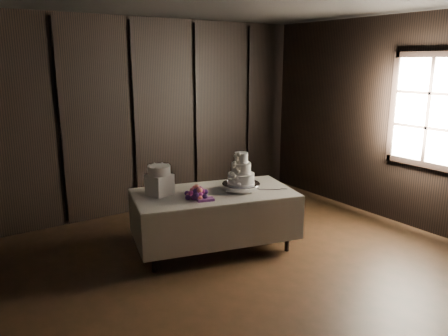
# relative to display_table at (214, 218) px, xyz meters

# --- Properties ---
(room) EXTENTS (6.08, 7.08, 3.08)m
(room) POSITION_rel_display_table_xyz_m (-0.20, -1.56, 1.08)
(room) COLOR black
(room) RESTS_ON ground
(window) EXTENTS (0.06, 1.16, 1.56)m
(window) POSITION_rel_display_table_xyz_m (2.77, -1.06, 1.28)
(window) COLOR black
(window) RESTS_ON room
(display_table) EXTENTS (2.19, 1.51, 0.76)m
(display_table) POSITION_rel_display_table_xyz_m (0.00, 0.00, 0.00)
(display_table) COLOR beige
(display_table) RESTS_ON ground
(cake_stand) EXTENTS (0.63, 0.63, 0.09)m
(cake_stand) POSITION_rel_display_table_xyz_m (0.33, -0.12, 0.39)
(cake_stand) COLOR silver
(cake_stand) RESTS_ON display_table
(wedding_cake) EXTENTS (0.39, 0.33, 0.40)m
(wedding_cake) POSITION_rel_display_table_xyz_m (0.30, -0.14, 0.59)
(wedding_cake) COLOR white
(wedding_cake) RESTS_ON cake_stand
(bouquet) EXTENTS (0.41, 0.48, 0.20)m
(bouquet) POSITION_rel_display_table_xyz_m (-0.32, -0.11, 0.41)
(bouquet) COLOR #C75971
(bouquet) RESTS_ON display_table
(box_pedestal) EXTENTS (0.32, 0.32, 0.25)m
(box_pedestal) POSITION_rel_display_table_xyz_m (-0.60, 0.30, 0.47)
(box_pedestal) COLOR white
(box_pedestal) RESTS_ON display_table
(small_cake) EXTENTS (0.32, 0.32, 0.11)m
(small_cake) POSITION_rel_display_table_xyz_m (-0.60, 0.30, 0.65)
(small_cake) COLOR white
(small_cake) RESTS_ON box_pedestal
(cake_knife) EXTENTS (0.31, 0.24, 0.01)m
(cake_knife) POSITION_rel_display_table_xyz_m (0.63, -0.32, 0.35)
(cake_knife) COLOR silver
(cake_knife) RESTS_ON display_table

